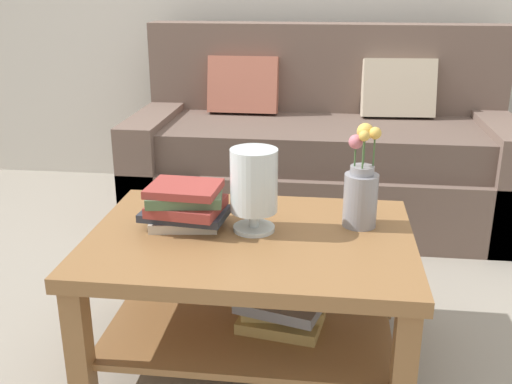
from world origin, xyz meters
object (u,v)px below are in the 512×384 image
book_stack_main (185,204)px  flower_pitcher (361,190)px  glass_hurricane_vase (254,184)px  coffee_table (253,272)px  couch (321,154)px

book_stack_main → flower_pitcher: bearing=8.0°
book_stack_main → glass_hurricane_vase: (0.24, -0.00, 0.09)m
coffee_table → book_stack_main: bearing=169.6°
coffee_table → flower_pitcher: size_ratio=3.05×
book_stack_main → flower_pitcher: 0.61m
book_stack_main → glass_hurricane_vase: glass_hurricane_vase is taller
couch → coffee_table: 1.45m
coffee_table → book_stack_main: (-0.24, 0.04, 0.22)m
coffee_table → glass_hurricane_vase: glass_hurricane_vase is taller
coffee_table → glass_hurricane_vase: size_ratio=3.80×
couch → coffee_table: couch is taller
glass_hurricane_vase → coffee_table: bearing=-86.0°
glass_hurricane_vase → couch: bearing=81.5°
flower_pitcher → book_stack_main: bearing=-172.0°
couch → book_stack_main: 1.47m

